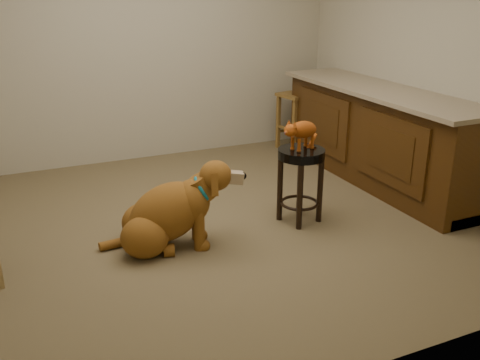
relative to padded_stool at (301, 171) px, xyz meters
name	(u,v)px	position (x,y,z in m)	size (l,w,h in m)	color
floor	(208,224)	(-0.73, 0.24, -0.45)	(4.50, 4.00, 0.01)	brown
room_shell	(203,14)	(-0.73, 0.24, 1.23)	(4.54, 4.04, 2.62)	#B4AC91
cabinet_run	(379,138)	(1.21, 0.54, -0.01)	(0.70, 2.56, 0.94)	#492B0D
padded_stool	(301,171)	(0.00, 0.00, 0.00)	(0.40, 0.40, 0.63)	black
wood_stool	(295,120)	(1.00, 1.84, -0.10)	(0.43, 0.43, 0.67)	brown
golden_retriever	(168,214)	(-1.14, -0.01, -0.18)	(1.08, 0.63, 0.71)	brown
tabby_kitten	(301,131)	(-0.01, 0.00, 0.34)	(0.42, 0.25, 0.28)	#903D0E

